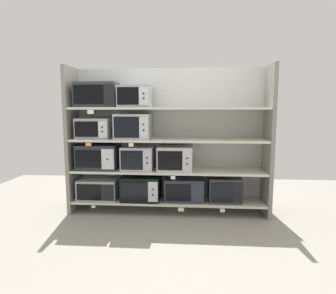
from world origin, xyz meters
TOP-DOWN VIEW (x-y plane):
  - ground at (0.00, -1.00)m, footprint 6.58×6.00m
  - back_panel at (0.00, 0.24)m, footprint 2.78×0.04m
  - upright_left at (-1.32, 0.00)m, footprint 0.05×0.44m
  - upright_right at (1.32, 0.00)m, footprint 0.05×0.44m
  - shelf_0 at (0.00, 0.00)m, footprint 2.58×0.44m
  - microwave_0 at (-0.96, -0.00)m, footprint 0.53×0.39m
  - microwave_1 at (-0.37, -0.00)m, footprint 0.52×0.44m
  - microwave_2 at (0.22, -0.00)m, footprint 0.52×0.35m
  - microwave_3 at (0.77, -0.00)m, footprint 0.43×0.35m
  - price_tag_0 at (-0.98, -0.22)m, footprint 0.05×0.00m
  - price_tag_1 at (0.19, -0.22)m, footprint 0.08×0.00m
  - price_tag_2 at (0.72, -0.22)m, footprint 0.06×0.00m
  - shelf_1 at (0.00, 0.00)m, footprint 2.58×0.44m
  - microwave_4 at (-0.96, -0.00)m, footprint 0.54×0.40m
  - microwave_5 at (-0.41, -0.00)m, footprint 0.42×0.38m
  - microwave_6 at (0.10, -0.00)m, footprint 0.46×0.43m
  - price_tag_3 at (0.08, -0.22)m, footprint 0.06×0.00m
  - shelf_2 at (0.00, 0.00)m, footprint 2.58×0.44m
  - microwave_7 at (-1.00, -0.00)m, footprint 0.45×0.34m
  - microwave_8 at (-0.47, -0.00)m, footprint 0.47×0.39m
  - price_tag_4 at (-1.01, -0.22)m, footprint 0.07×0.00m
  - price_tag_5 at (-0.46, -0.22)m, footprint 0.06×0.00m
  - shelf_3 at (0.00, 0.00)m, footprint 2.58×0.44m
  - microwave_9 at (-0.95, -0.00)m, footprint 0.55×0.34m
  - microwave_10 at (-0.43, -0.00)m, footprint 0.42×0.42m
  - price_tag_6 at (-0.97, -0.22)m, footprint 0.08×0.00m

SIDE VIEW (x-z plane):
  - ground at x=0.00m, z-range -0.02..0.00m
  - price_tag_1 at x=0.19m, z-range 0.09..0.14m
  - price_tag_2 at x=0.72m, z-range 0.09..0.14m
  - price_tag_0 at x=-0.98m, z-range 0.10..0.14m
  - shelf_0 at x=0.00m, z-range 0.14..0.17m
  - microwave_0 at x=-0.96m, z-range 0.17..0.45m
  - microwave_2 at x=0.22m, z-range 0.17..0.47m
  - microwave_3 at x=0.77m, z-range 0.17..0.50m
  - microwave_1 at x=-0.37m, z-range 0.17..0.50m
  - price_tag_3 at x=0.08m, z-range 0.51..0.56m
  - shelf_1 at x=0.00m, z-range 0.56..0.59m
  - microwave_5 at x=-0.41m, z-range 0.59..0.90m
  - microwave_6 at x=0.10m, z-range 0.59..0.91m
  - microwave_4 at x=-0.96m, z-range 0.59..0.92m
  - price_tag_5 at x=-0.46m, z-range 0.93..0.98m
  - price_tag_4 at x=-1.01m, z-range 0.93..0.98m
  - back_panel at x=0.00m, z-range 0.00..1.97m
  - upright_left at x=-1.32m, z-range 0.00..1.97m
  - upright_right at x=1.32m, z-range 0.00..1.97m
  - shelf_2 at x=0.00m, z-range 0.98..1.01m
  - microwave_7 at x=-1.00m, z-range 1.01..1.28m
  - microwave_8 at x=-0.47m, z-range 1.01..1.34m
  - price_tag_6 at x=-0.97m, z-range 1.35..1.39m
  - shelf_3 at x=0.00m, z-range 1.40..1.43m
  - microwave_10 at x=-0.43m, z-range 1.43..1.71m
  - microwave_9 at x=-0.95m, z-range 1.43..1.76m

